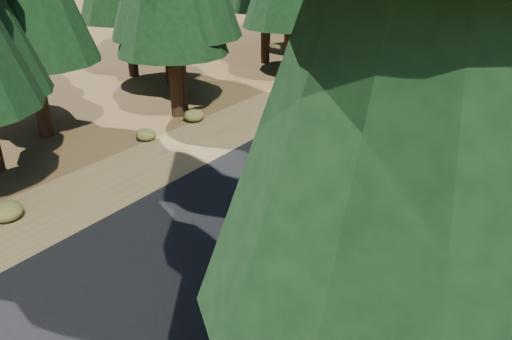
% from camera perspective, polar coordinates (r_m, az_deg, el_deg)
% --- Properties ---
extents(ground, '(120.00, 120.00, 0.00)m').
position_cam_1_polar(ground, '(13.26, -3.67, -6.58)').
color(ground, '#4D3A1B').
rests_on(ground, ground).
extents(road, '(6.00, 100.00, 0.01)m').
position_cam_1_polar(road, '(17.01, 6.64, 0.75)').
color(road, black).
rests_on(road, ground).
extents(shoulder_l, '(3.20, 100.00, 0.01)m').
position_cam_1_polar(shoulder_l, '(19.38, -5.45, 3.86)').
color(shoulder_l, brown).
rests_on(shoulder_l, ground).
extents(shoulder_r, '(3.20, 100.00, 0.01)m').
position_cam_1_polar(shoulder_r, '(15.68, 21.64, -3.17)').
color(shoulder_r, brown).
rests_on(shoulder_r, ground).
extents(understory_shrubs, '(16.41, 30.06, 0.63)m').
position_cam_1_polar(understory_shrubs, '(17.46, 12.33, 1.91)').
color(understory_shrubs, '#474C1E').
rests_on(understory_shrubs, ground).
extents(rider_lead, '(0.62, 2.02, 1.80)m').
position_cam_1_polar(rider_lead, '(12.80, 0.22, -4.62)').
color(rider_lead, silver).
rests_on(rider_lead, road).
extents(rider_follow, '(1.21, 1.96, 1.68)m').
position_cam_1_polar(rider_follow, '(17.43, 4.10, 3.45)').
color(rider_follow, maroon).
rests_on(rider_follow, road).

